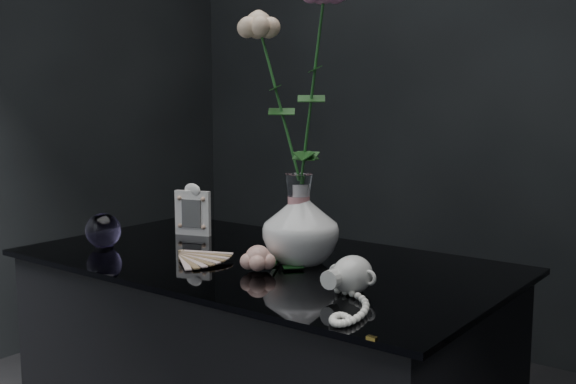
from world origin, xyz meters
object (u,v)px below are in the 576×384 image
Objects in this scene: vase at (301,224)px; paperweight at (103,231)px; picture_frame at (193,209)px; pearl_jar at (352,273)px; wine_glass at (299,219)px; loose_rose at (258,258)px.

vase is 0.48m from paperweight.
vase is 1.26× the size of picture_frame.
vase is 0.24m from pearl_jar.
picture_frame is at bearing 169.09° from vase.
vase reaches higher than picture_frame.
wine_glass reaches higher than paperweight.
pearl_jar is (0.65, 0.04, -0.01)m from paperweight.
wine_glass is 0.40m from picture_frame.
wine_glass is 0.13m from loose_rose.
picture_frame is (-0.39, 0.08, -0.03)m from wine_glass.
wine_glass is at bearing 60.04° from loose_rose.
vase reaches higher than loose_rose.
picture_frame reaches higher than pearl_jar.
wine_glass is 0.76× the size of pearl_jar.
paperweight is (-0.45, -0.15, -0.05)m from wine_glass.
pearl_jar is at bearing -30.82° from vase.
pearl_jar is (0.23, -0.01, 0.01)m from loose_rose.
paperweight is 0.43m from loose_rose.
picture_frame is (-0.39, 0.08, -0.02)m from vase.
picture_frame is 1.63× the size of paperweight.
wine_glass is 0.24m from pearl_jar.
wine_glass is at bearing -28.95° from picture_frame.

